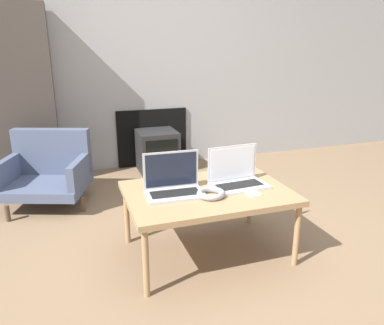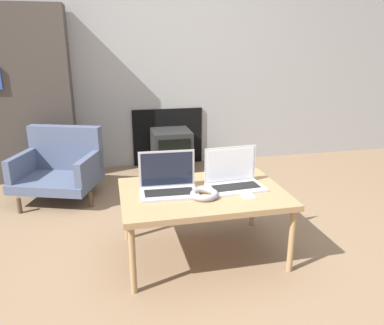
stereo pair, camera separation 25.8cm
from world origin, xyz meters
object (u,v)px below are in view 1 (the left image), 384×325
Objects in this scene: phone at (252,192)px; tv at (157,151)px; headphones at (211,194)px; laptop_left at (173,184)px; laptop_right at (237,176)px; armchair at (48,170)px.

phone is 0.29× the size of tv.
headphones is 0.26m from phone.
laptop_left is 0.42m from laptop_right.
phone is (0.46, -0.16, -0.05)m from laptop_left.
laptop_left is at bearing 161.21° from phone.
laptop_right is at bearing 2.67° from laptop_left.
laptop_left is 0.82× the size of tv.
laptop_right is at bearing 101.64° from phone.
laptop_left is 0.99× the size of laptop_right.
laptop_right is at bearing -86.26° from tv.
phone is (0.26, -0.03, -0.01)m from headphones.
laptop_right is 2.11× the size of headphones.
phone is 0.16× the size of armchair.
laptop_right is at bearing -25.44° from armchair.
tv is (0.11, 1.85, -0.24)m from headphones.
headphones is at bearing -29.79° from laptop_left.
phone is at bearing -85.60° from tv.
laptop_left is 2.09× the size of headphones.
headphones is 1.35× the size of phone.
armchair is (-0.97, 1.33, -0.17)m from headphones.
tv is (-0.14, 1.88, -0.23)m from phone.
armchair is at bearing -154.59° from tv.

